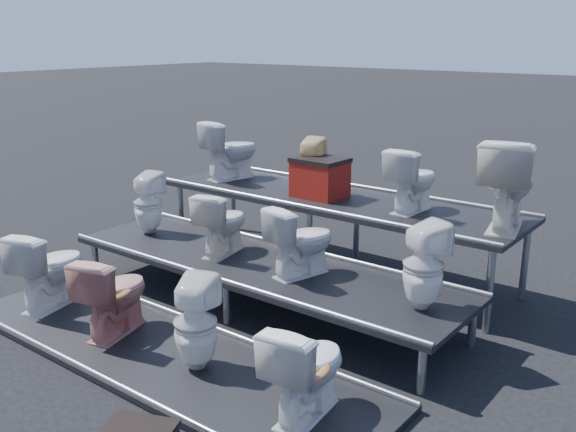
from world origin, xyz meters
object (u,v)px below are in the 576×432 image
Objects in this scene: toilet_7 at (424,266)px; toilet_10 at (413,180)px; toilet_5 at (222,222)px; toilet_6 at (301,240)px; toilet_3 at (306,368)px; toilet_11 at (508,183)px; toilet_9 at (311,165)px; toilet_8 at (230,150)px; red_crate at (320,179)px; toilet_4 at (148,203)px; toilet_1 at (114,294)px; toilet_0 at (50,267)px; toilet_2 at (196,323)px.

toilet_7 is 1.11× the size of toilet_10.
toilet_7 is at bearing 168.51° from toilet_5.
toilet_6 is (0.99, 0.00, 0.01)m from toilet_5.
toilet_11 is at bearing -104.58° from toilet_3.
toilet_6 is 1.05× the size of toilet_9.
toilet_8 is 1.34× the size of red_crate.
toilet_10 is at bearing -166.60° from toilet_4.
toilet_1 is 1.12× the size of toilet_10.
toilet_8 reaches higher than toilet_6.
toilet_0 is 1.07× the size of toilet_8.
toilet_4 is 0.94× the size of toilet_7.
toilet_6 is at bearing -60.14° from red_crate.
toilet_1 is 2.89m from toilet_8.
toilet_6 reaches higher than toilet_3.
toilet_1 is 2.63m from red_crate.
toilet_4 is at bearing 23.09° from toilet_7.
toilet_0 is 0.91× the size of toilet_11.
toilet_8 is at bearing -12.12° from toilet_11.
toilet_5 is (-2.00, 1.30, 0.36)m from toilet_3.
toilet_2 is at bearing -74.93° from red_crate.
toilet_2 is at bearing 94.21° from toilet_9.
toilet_7 reaches higher than toilet_5.
toilet_0 is 2.44m from toilet_6.
toilet_6 is 1.41m from red_crate.
toilet_8 reaches higher than toilet_3.
toilet_0 is 2.94m from red_crate.
toilet_5 is 1.20× the size of red_crate.
toilet_3 is at bearing 152.13° from toilet_8.
toilet_9 is 1.17× the size of red_crate.
red_crate is at bearing -114.96° from toilet_1.
toilet_5 is at bearing 16.55° from toilet_11.
toilet_10 is (0.49, 2.60, 0.75)m from toilet_2.
toilet_0 is 1.43× the size of red_crate.
toilet_10 is (-0.58, 2.60, 0.77)m from toilet_3.
toilet_9 reaches higher than toilet_2.
toilet_4 is (-3.12, 1.30, 0.38)m from toilet_3.
toilet_2 is at bearing 134.01° from toilet_4.
toilet_5 is at bearing 14.42° from toilet_6.
toilet_9 is 0.74× the size of toilet_11.
toilet_0 reaches higher than toilet_2.
toilet_5 is at bearing 70.76° from toilet_9.
toilet_1 is at bearing 115.16° from toilet_4.
toilet_6 is 0.91× the size of toilet_7.
toilet_2 is at bearing 101.98° from toilet_6.
toilet_10 is at bearing -135.55° from toilet_1.
toilet_5 is 2.20m from toilet_7.
red_crate is (0.41, 2.52, 0.63)m from toilet_1.
toilet_2 is 1.15× the size of toilet_10.
toilet_4 is 3.77m from toilet_11.
toilet_3 is 3.28m from toilet_9.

